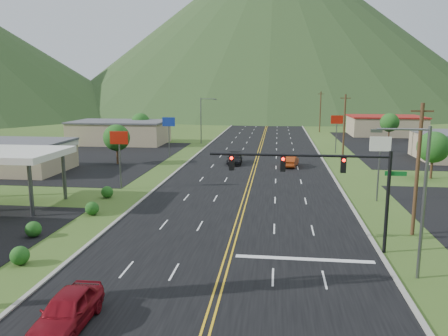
# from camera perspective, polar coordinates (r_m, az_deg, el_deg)

# --- Properties ---
(traffic_signal) EXTENTS (13.10, 0.43, 7.00)m
(traffic_signal) POSITION_cam_1_polar(r_m,az_deg,el_deg) (30.17, 13.36, -0.83)
(traffic_signal) COLOR black
(traffic_signal) RESTS_ON ground
(streetlight_east) EXTENTS (3.28, 0.25, 9.00)m
(streetlight_east) POSITION_cam_1_polar(r_m,az_deg,el_deg) (27.33, 24.09, -2.97)
(streetlight_east) COLOR #59595E
(streetlight_east) RESTS_ON ground
(streetlight_west) EXTENTS (3.28, 0.25, 9.00)m
(streetlight_west) POSITION_cam_1_polar(r_m,az_deg,el_deg) (86.88, -2.82, 6.62)
(streetlight_west) COLOR #59595E
(streetlight_west) RESTS_ON ground
(gas_canopy) EXTENTS (10.00, 8.00, 5.30)m
(gas_canopy) POSITION_cam_1_polar(r_m,az_deg,el_deg) (45.47, -26.57, 1.52)
(gas_canopy) COLOR white
(gas_canopy) RESTS_ON ground
(building_west_mid) EXTENTS (14.40, 10.40, 4.10)m
(building_west_mid) POSITION_cam_1_polar(r_m,az_deg,el_deg) (64.51, -26.04, 1.58)
(building_west_mid) COLOR tan
(building_west_mid) RESTS_ON ground
(building_west_far) EXTENTS (18.40, 11.40, 4.50)m
(building_west_far) POSITION_cam_1_polar(r_m,az_deg,el_deg) (89.45, -13.42, 4.58)
(building_west_far) COLOR tan
(building_west_far) RESTS_ON ground
(building_east_far) EXTENTS (16.40, 12.40, 4.50)m
(building_east_far) POSITION_cam_1_polar(r_m,az_deg,el_deg) (108.69, 20.31, 5.23)
(building_east_far) COLOR tan
(building_east_far) RESTS_ON ground
(pole_sign_west_a) EXTENTS (2.00, 0.18, 6.40)m
(pole_sign_west_a) POSITION_cam_1_polar(r_m,az_deg,el_deg) (48.89, -13.52, 3.12)
(pole_sign_west_a) COLOR #59595E
(pole_sign_west_a) RESTS_ON ground
(pole_sign_west_b) EXTENTS (2.00, 0.18, 6.40)m
(pole_sign_west_b) POSITION_cam_1_polar(r_m,az_deg,el_deg) (69.80, -7.23, 5.48)
(pole_sign_west_b) COLOR #59595E
(pole_sign_west_b) RESTS_ON ground
(pole_sign_east_a) EXTENTS (2.00, 0.18, 6.40)m
(pole_sign_east_a) POSITION_cam_1_polar(r_m,az_deg,el_deg) (44.95, 19.70, 2.16)
(pole_sign_east_a) COLOR #59595E
(pole_sign_east_a) RESTS_ON ground
(pole_sign_east_b) EXTENTS (2.00, 0.18, 6.40)m
(pole_sign_east_b) POSITION_cam_1_polar(r_m,az_deg,el_deg) (76.31, 14.51, 5.66)
(pole_sign_east_b) COLOR #59595E
(pole_sign_east_b) RESTS_ON ground
(tree_west_a) EXTENTS (3.84, 3.84, 5.82)m
(tree_west_a) POSITION_cam_1_polar(r_m,az_deg,el_deg) (65.07, -13.86, 3.86)
(tree_west_a) COLOR #382314
(tree_west_a) RESTS_ON ground
(tree_west_b) EXTENTS (3.84, 3.84, 5.82)m
(tree_west_b) POSITION_cam_1_polar(r_m,az_deg,el_deg) (92.09, -10.84, 5.86)
(tree_west_b) COLOR #382314
(tree_west_b) RESTS_ON ground
(tree_east_a) EXTENTS (3.84, 3.84, 5.82)m
(tree_east_a) POSITION_cam_1_polar(r_m,az_deg,el_deg) (59.01, 25.66, 2.46)
(tree_east_a) COLOR #382314
(tree_east_a) RESTS_ON ground
(tree_east_b) EXTENTS (3.84, 3.84, 5.82)m
(tree_east_b) POSITION_cam_1_polar(r_m,az_deg,el_deg) (96.46, 20.82, 5.57)
(tree_east_b) COLOR #382314
(tree_east_b) RESTS_ON ground
(utility_pole_a) EXTENTS (1.60, 0.28, 10.00)m
(utility_pole_a) POSITION_cam_1_polar(r_m,az_deg,el_deg) (35.52, 23.95, -0.11)
(utility_pole_a) COLOR #382314
(utility_pole_a) RESTS_ON ground
(utility_pole_b) EXTENTS (1.60, 0.28, 10.00)m
(utility_pole_b) POSITION_cam_1_polar(r_m,az_deg,el_deg) (71.44, 15.43, 5.36)
(utility_pole_b) COLOR #382314
(utility_pole_b) RESTS_ON ground
(utility_pole_c) EXTENTS (1.60, 0.28, 10.00)m
(utility_pole_c) POSITION_cam_1_polar(r_m,az_deg,el_deg) (111.07, 12.46, 7.22)
(utility_pole_c) COLOR #382314
(utility_pole_c) RESTS_ON ground
(utility_pole_d) EXTENTS (1.60, 0.28, 10.00)m
(utility_pole_d) POSITION_cam_1_polar(r_m,az_deg,el_deg) (150.89, 11.05, 8.09)
(utility_pole_d) COLOR #382314
(utility_pole_d) RESTS_ON ground
(mountain_n) EXTENTS (220.00, 220.00, 85.00)m
(mountain_n) POSITION_cam_1_polar(r_m,az_deg,el_deg) (237.51, 6.50, 18.09)
(mountain_n) COLOR #263D1C
(mountain_n) RESTS_ON ground
(car_red_near) EXTENTS (2.08, 5.03, 1.70)m
(car_red_near) POSITION_cam_1_polar(r_m,az_deg,el_deg) (22.62, -19.78, -17.17)
(car_red_near) COLOR maroon
(car_red_near) RESTS_ON ground
(car_dark_mid) EXTENTS (2.28, 5.24, 1.50)m
(car_dark_mid) POSITION_cam_1_polar(r_m,az_deg,el_deg) (63.83, 1.40, 1.19)
(car_dark_mid) COLOR black
(car_dark_mid) RESTS_ON ground
(car_red_far) EXTENTS (2.42, 4.91, 1.55)m
(car_red_far) POSITION_cam_1_polar(r_m,az_deg,el_deg) (62.21, 8.72, 0.85)
(car_red_far) COLOR #9B3510
(car_red_far) RESTS_ON ground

